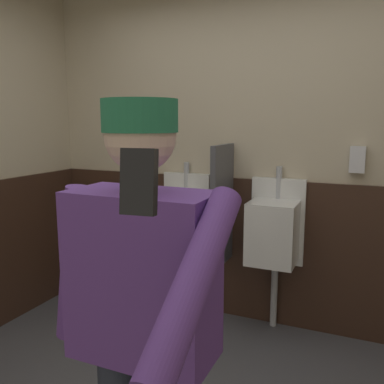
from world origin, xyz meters
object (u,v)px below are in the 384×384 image
urinal_left (180,221)px  urinal_middle (274,231)px  soap_dispenser (357,159)px  person (143,310)px  cell_phone (139,182)px

urinal_left → urinal_middle: 0.75m
urinal_left → urinal_middle: size_ratio=1.00×
soap_dispenser → urinal_left: bearing=-174.7°
soap_dispenser → person: bearing=-106.0°
urinal_left → urinal_middle: bearing=0.0°
urinal_middle → urinal_left: bearing=180.0°
urinal_middle → person: person is taller
person → cell_phone: person is taller
urinal_left → person: person is taller
urinal_left → soap_dispenser: soap_dispenser is taller
cell_phone → soap_dispenser: cell_phone is taller
urinal_middle → person: 1.83m
urinal_middle → cell_phone: bearing=-83.3°
urinal_left → cell_phone: 2.63m
person → soap_dispenser: person is taller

